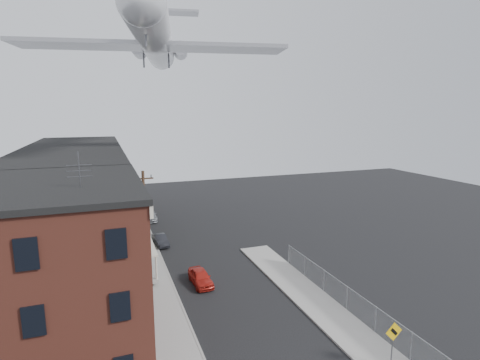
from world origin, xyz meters
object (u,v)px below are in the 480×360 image
(warning_sign, at_px, (393,338))
(car_far, at_px, (149,215))
(utility_pole, at_px, (145,218))
(street_tree, at_px, (139,206))
(car_mid, at_px, (160,240))
(car_near, at_px, (201,277))
(airplane, at_px, (155,39))

(warning_sign, distance_m, car_far, 35.85)
(warning_sign, relative_size, car_far, 0.61)
(utility_pole, xyz_separation_m, street_tree, (0.33, 9.92, -1.22))
(warning_sign, height_order, car_mid, warning_sign)
(street_tree, height_order, car_near, street_tree)
(car_near, height_order, car_far, car_far)
(car_near, bearing_deg, car_far, 92.46)
(street_tree, xyz_separation_m, airplane, (2.40, -1.51, 18.31))
(street_tree, relative_size, car_mid, 1.51)
(car_near, bearing_deg, utility_pole, 123.37)
(car_mid, bearing_deg, car_far, 84.13)
(car_near, relative_size, car_far, 0.80)
(car_near, height_order, car_mid, car_near)
(car_near, xyz_separation_m, car_mid, (-1.77, 10.56, -0.05))
(car_far, relative_size, airplane, 0.15)
(warning_sign, distance_m, car_mid, 26.06)
(warning_sign, bearing_deg, street_tree, 110.58)
(street_tree, distance_m, car_mid, 5.68)
(warning_sign, distance_m, street_tree, 30.96)
(utility_pole, xyz_separation_m, car_far, (2.00, 15.60, -4.01))
(car_mid, bearing_deg, utility_pole, -116.45)
(street_tree, xyz_separation_m, car_far, (1.67, 5.68, -2.79))
(car_near, bearing_deg, airplane, 91.98)
(utility_pole, height_order, street_tree, utility_pole)
(utility_pole, relative_size, airplane, 0.29)
(utility_pole, height_order, car_far, utility_pole)
(car_mid, bearing_deg, airplane, 70.89)
(utility_pole, relative_size, street_tree, 1.73)
(car_far, distance_m, airplane, 22.30)
(street_tree, height_order, car_far, street_tree)
(warning_sign, relative_size, car_mid, 0.81)
(car_mid, xyz_separation_m, car_far, (0.00, 10.28, 0.10))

